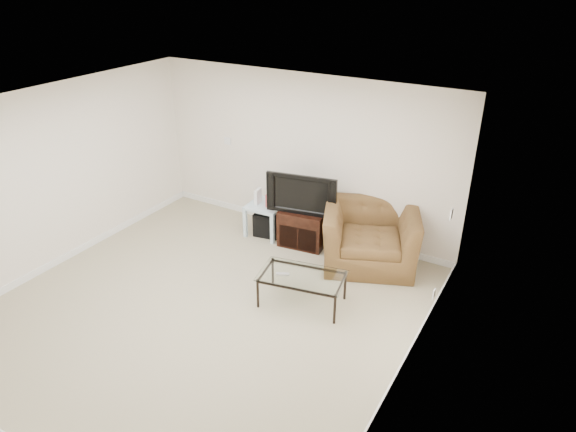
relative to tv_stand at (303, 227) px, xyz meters
The scene contains 18 objects.
floor 2.09m from the tv_stand, 97.79° to the right, with size 5.00×5.00×0.00m, color tan.
ceiling 3.03m from the tv_stand, 97.79° to the right, with size 5.00×5.00×0.00m, color white.
wall_back 1.10m from the tv_stand, 121.92° to the left, with size 5.00×0.02×2.50m, color silver.
wall_left 3.59m from the tv_stand, 143.60° to the right, with size 0.02×5.00×2.50m, color silver.
wall_right 3.17m from the tv_stand, 42.72° to the right, with size 0.02×5.00×2.50m, color silver.
plate_back 1.99m from the tv_stand, 165.39° to the left, with size 0.12×0.02×0.12m, color white.
plate_right_switch 2.45m from the tv_stand, 11.52° to the right, with size 0.02×0.09×0.13m, color white.
plate_right_outlet 2.33m from the tv_stand, 18.76° to the right, with size 0.02×0.08×0.12m, color white.
tv_stand is the anchor object (origin of this frame).
dvd_player 0.19m from the tv_stand, 83.10° to the right, with size 0.37×0.26×0.05m, color black.
television 0.59m from the tv_stand, 83.10° to the right, with size 0.98×0.20×0.61m, color black.
side_table 0.67m from the tv_stand, behind, with size 0.54×0.54×0.51m, color #A6B5C7, non-canonical shape.
subwoofer 0.65m from the tv_stand, behind, with size 0.39×0.39×0.39m, color black.
game_console 0.87m from the tv_stand, behind, with size 0.05×0.17×0.24m, color white.
game_case 0.69m from the tv_stand, behind, with size 0.05×0.15×0.20m, color #CC4C4C.
recliner 1.11m from the tv_stand, ahead, with size 1.30×0.84×1.14m, color #4B391E.
coffee_table 1.53m from the tv_stand, 62.17° to the right, with size 1.06×0.60×0.42m, color black, non-canonical shape.
remote 1.55m from the tv_stand, 71.25° to the right, with size 0.17×0.05×0.02m, color #B2B2B7.
Camera 1 is at (3.53, -4.03, 3.92)m, focal length 32.00 mm.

